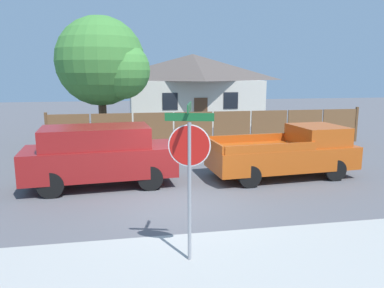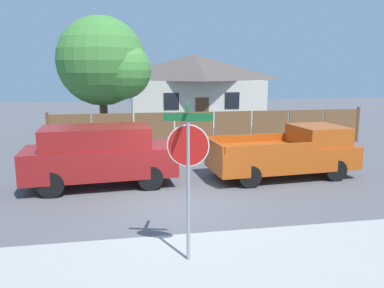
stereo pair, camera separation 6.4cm
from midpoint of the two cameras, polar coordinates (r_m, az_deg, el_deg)
The scene contains 8 objects.
ground_plane at distance 10.64m, azimuth -2.13°, elevation -9.12°, with size 80.00×80.00×0.00m, color #56565B.
sidewalk_strip at distance 7.41m, azimuth 2.07°, elevation -18.47°, with size 36.00×3.20×0.01m.
wooden_fence at distance 18.58m, azimuth 3.10°, elevation 2.29°, with size 15.78×0.12×1.85m.
house at distance 27.67m, azimuth 0.04°, elevation 8.62°, with size 9.80×6.37×4.95m.
oak_tree at distance 19.32m, azimuth -13.25°, elevation 11.88°, with size 4.59×4.37×6.37m.
red_suv at distance 12.34m, azimuth -14.05°, elevation -1.54°, with size 4.87×2.21×1.96m.
orange_pickup at distance 13.57m, azimuth 14.21°, elevation -1.27°, with size 5.19×2.39×1.78m.
stop_sign at distance 6.99m, azimuth -0.66°, elevation -1.90°, with size 0.89×0.80×3.08m.
Camera 1 is at (-1.44, -9.90, 3.63)m, focal length 35.00 mm.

